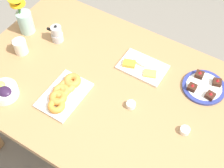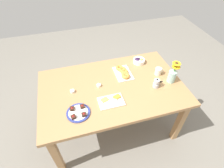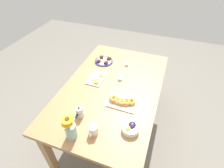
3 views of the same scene
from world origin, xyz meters
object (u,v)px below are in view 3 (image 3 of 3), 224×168
jam_cup_berry (127,64)px  flower_vase (71,130)px  dining_table (112,93)px  coffee_mug (93,130)px  grape_bowl (131,128)px  croissant_platter (122,101)px  dessert_plate (104,61)px  moka_pot (80,112)px  cheese_platter (97,78)px  jam_cup_honey (120,79)px

jam_cup_berry → flower_vase: (1.11, -0.14, 0.07)m
dining_table → coffee_mug: bearing=5.0°
coffee_mug → dining_table: bearing=-175.0°
grape_bowl → dining_table: bearing=-144.1°
grape_bowl → croissant_platter: size_ratio=0.52×
grape_bowl → flower_vase: flower_vase is taller
dessert_plate → moka_pot: (0.88, 0.13, 0.04)m
flower_vase → coffee_mug: bearing=119.7°
coffee_mug → moka_pot: bearing=-122.7°
flower_vase → dining_table: bearing=171.6°
dining_table → flower_vase: (0.68, -0.10, 0.17)m
dining_table → croissant_platter: croissant_platter is taller
croissant_platter → jam_cup_berry: size_ratio=5.97×
jam_cup_berry → flower_vase: size_ratio=0.19×
croissant_platter → moka_pot: 0.42m
jam_cup_berry → moka_pot: (0.90, -0.17, 0.03)m
grape_bowl → croissant_platter: 0.31m
croissant_platter → moka_pot: bearing=-47.8°
coffee_mug → cheese_platter: coffee_mug is taller
dessert_plate → moka_pot: moka_pot is taller
dining_table → grape_bowl: 0.57m
dessert_plate → flower_vase: bearing=8.4°
jam_cup_berry → coffee_mug: bearing=0.9°
croissant_platter → jam_cup_honey: size_ratio=5.97×
dining_table → coffee_mug: (0.59, 0.05, 0.13)m
coffee_mug → moka_pot: (-0.12, -0.19, 0.00)m
dining_table → croissant_platter: size_ratio=5.58×
dining_table → jam_cup_berry: jam_cup_berry is taller
grape_bowl → cheese_platter: (-0.52, -0.54, -0.02)m
croissant_platter → flower_vase: (0.49, -0.27, 0.06)m
dining_table → dessert_plate: (-0.41, -0.26, 0.10)m
croissant_platter → moka_pot: (0.28, -0.31, 0.03)m
grape_bowl → croissant_platter: grape_bowl is taller
grape_bowl → moka_pot: 0.47m
moka_pot → flower_vase: bearing=9.9°
flower_vase → moka_pot: size_ratio=2.13×
grape_bowl → moka_pot: bearing=-88.5°
grape_bowl → jam_cup_honey: bearing=-154.5°
cheese_platter → flower_vase: size_ratio=1.03×
coffee_mug → jam_cup_berry: 1.03m
grape_bowl → jam_cup_berry: bearing=-161.7°
jam_cup_berry → dessert_plate: 0.30m
croissant_platter → jam_cup_berry: 0.64m
jam_cup_berry → moka_pot: bearing=-10.8°
coffee_mug → flower_vase: bearing=-60.3°
dining_table → coffee_mug: coffee_mug is taller
dining_table → moka_pot: bearing=-16.2°
dining_table → jam_cup_honey: 0.18m
jam_cup_honey → flower_vase: flower_vase is taller
croissant_platter → jam_cup_honey: 0.36m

